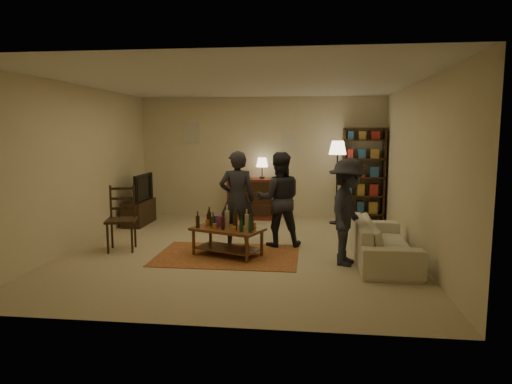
% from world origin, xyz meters
% --- Properties ---
extents(floor, '(6.00, 6.00, 0.00)m').
position_xyz_m(floor, '(0.00, 0.00, 0.00)').
color(floor, '#C6B793').
rests_on(floor, ground).
extents(room_shell, '(6.00, 6.00, 6.00)m').
position_xyz_m(room_shell, '(-0.65, 2.98, 1.81)').
color(room_shell, beige).
rests_on(room_shell, ground).
extents(rug, '(2.20, 1.50, 0.01)m').
position_xyz_m(rug, '(-0.16, -0.39, 0.01)').
color(rug, maroon).
rests_on(rug, ground).
extents(coffee_table, '(1.22, 0.95, 0.78)m').
position_xyz_m(coffee_table, '(-0.16, -0.39, 0.40)').
color(coffee_table, brown).
rests_on(coffee_table, ground).
extents(dining_chair, '(0.56, 0.56, 1.08)m').
position_xyz_m(dining_chair, '(-1.96, -0.21, 0.57)').
color(dining_chair, black).
rests_on(dining_chair, ground).
extents(tv_stand, '(0.40, 1.00, 1.06)m').
position_xyz_m(tv_stand, '(-2.44, 1.80, 0.38)').
color(tv_stand, black).
rests_on(tv_stand, ground).
extents(dresser, '(1.00, 0.50, 1.36)m').
position_xyz_m(dresser, '(-0.19, 2.71, 0.48)').
color(dresser, maroon).
rests_on(dresser, ground).
extents(bookshelf, '(0.90, 0.34, 2.02)m').
position_xyz_m(bookshelf, '(2.25, 2.78, 1.03)').
color(bookshelf, black).
rests_on(bookshelf, ground).
extents(floor_lamp, '(0.36, 0.36, 1.74)m').
position_xyz_m(floor_lamp, '(1.66, 2.37, 1.48)').
color(floor_lamp, black).
rests_on(floor_lamp, ground).
extents(sofa, '(0.81, 2.08, 0.61)m').
position_xyz_m(sofa, '(2.20, -0.40, 0.30)').
color(sofa, beige).
rests_on(sofa, ground).
extents(person_left, '(0.65, 0.49, 1.62)m').
position_xyz_m(person_left, '(-0.10, 0.18, 0.81)').
color(person_left, '#25232B').
rests_on(person_left, ground).
extents(person_right, '(0.85, 0.71, 1.60)m').
position_xyz_m(person_right, '(0.59, 0.34, 0.80)').
color(person_right, '#27272E').
rests_on(person_right, ground).
extents(person_by_sofa, '(0.84, 1.13, 1.56)m').
position_xyz_m(person_by_sofa, '(1.66, -0.64, 0.78)').
color(person_by_sofa, '#27282F').
rests_on(person_by_sofa, ground).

